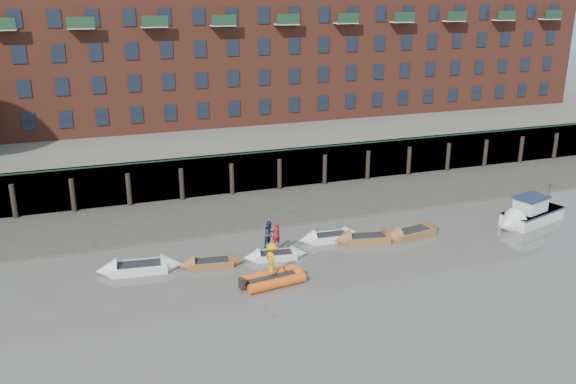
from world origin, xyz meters
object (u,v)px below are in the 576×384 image
rowboat_6 (412,233)px  motor_launch (524,216)px  rib_tender (275,278)px  rowboat_1 (140,268)px  rowboat_2 (212,263)px  rowboat_4 (330,237)px  rowboat_3 (275,255)px  rowboat_5 (367,238)px  person_rower_a (276,234)px  person_rib_crew (272,258)px  person_rower_b (270,234)px

rowboat_6 → motor_launch: (8.41, -0.78, 0.40)m
rib_tender → rowboat_1: bearing=142.6°
rowboat_2 → rowboat_4: size_ratio=0.94×
rowboat_3 → rowboat_6: (9.72, 0.31, 0.04)m
rowboat_5 → person_rower_a: bearing=-165.1°
rowboat_4 → rowboat_2: bearing=-168.3°
rowboat_2 → motor_launch: 22.07m
motor_launch → rowboat_5: bearing=-21.8°
person_rib_crew → rib_tender: bearing=-129.9°
motor_launch → rowboat_2: bearing=-19.0°
rowboat_2 → person_rower_a: 4.24m
rowboat_2 → motor_launch: size_ratio=0.63×
person_rower_b → person_rib_crew: (-0.86, -3.11, -0.11)m
person_rib_crew → rowboat_4: bearing=-64.7°
rowboat_1 → person_rower_a: size_ratio=3.24×
rowboat_4 → person_rower_b: size_ratio=2.59×
rowboat_5 → person_rower_b: size_ratio=2.80×
rowboat_2 → rowboat_6: size_ratio=0.83×
rowboat_2 → person_rower_a: (4.02, -0.15, 1.35)m
rowboat_4 → person_rower_a: person_rower_a is taller
person_rower_a → person_rib_crew: (-1.26, -3.09, -0.05)m
rowboat_6 → person_rib_crew: person_rib_crew is taller
rowboat_6 → person_rower_a: size_ratio=3.12×
rowboat_5 → person_rib_crew: bearing=-144.2°
person_rower_b → person_rower_a: bearing=-32.9°
rowboat_3 → rowboat_4: rowboat_4 is taller
rowboat_5 → person_rower_a: person_rower_a is taller
rowboat_1 → rowboat_4: bearing=9.5°
rib_tender → person_rower_a: size_ratio=2.41×
rowboat_4 → person_rower_a: bearing=-158.4°
person_rower_a → person_rower_b: bearing=-17.5°
rowboat_4 → rowboat_5: rowboat_5 is taller
rowboat_4 → person_rower_b: person_rower_b is taller
rowboat_1 → rowboat_3: (8.06, -0.94, -0.05)m
person_rib_crew → person_rower_b: bearing=-29.7°
rib_tender → motor_launch: bearing=-0.0°
rowboat_3 → rowboat_4: 4.55m
rowboat_4 → person_rower_b: 5.01m
rowboat_5 → rib_tender: rowboat_5 is taller
rowboat_4 → person_rib_crew: 7.20m
rowboat_2 → rowboat_3: (3.93, -0.24, -0.00)m
rowboat_4 → rowboat_1: bearing=-174.4°
rowboat_5 → rowboat_3: bearing=-164.4°
rowboat_5 → person_rib_crew: person_rib_crew is taller
person_rower_b → rowboat_5: bearing=-26.5°
person_rib_crew → person_rower_a: bearing=-36.5°
rowboat_1 → person_rower_b: (7.74, -0.82, 1.36)m
rowboat_3 → motor_launch: 18.14m
rowboat_1 → motor_launch: motor_launch is taller
rowboat_4 → rowboat_6: (5.42, -1.21, 0.02)m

